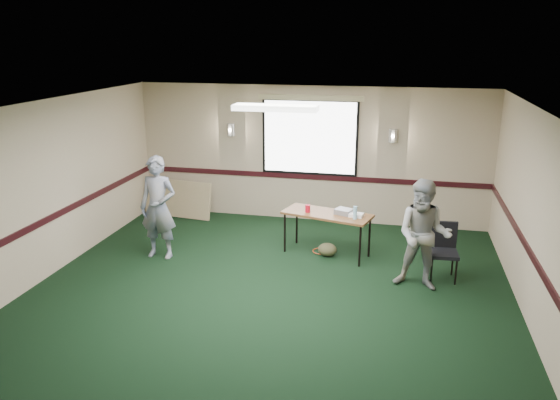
% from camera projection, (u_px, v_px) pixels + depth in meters
% --- Properties ---
extents(ground, '(8.00, 8.00, 0.00)m').
position_uv_depth(ground, '(259.00, 310.00, 7.47)').
color(ground, black).
rests_on(ground, ground).
extents(room_shell, '(8.00, 8.02, 8.00)m').
position_uv_depth(room_shell, '(291.00, 164.00, 9.00)').
color(room_shell, tan).
rests_on(room_shell, ground).
extents(folding_table, '(1.59, 0.96, 0.74)m').
position_uv_depth(folding_table, '(327.00, 216.00, 9.21)').
color(folding_table, '#553418').
rests_on(folding_table, ground).
extents(projector, '(0.33, 0.31, 0.09)m').
position_uv_depth(projector, '(344.00, 211.00, 9.13)').
color(projector, gray).
rests_on(projector, folding_table).
extents(game_console, '(0.26, 0.22, 0.06)m').
position_uv_depth(game_console, '(356.00, 215.00, 9.01)').
color(game_console, white).
rests_on(game_console, folding_table).
extents(red_cup, '(0.09, 0.09, 0.13)m').
position_uv_depth(red_cup, '(308.00, 209.00, 9.22)').
color(red_cup, red).
rests_on(red_cup, folding_table).
extents(water_bottle, '(0.06, 0.06, 0.22)m').
position_uv_depth(water_bottle, '(355.00, 213.00, 8.87)').
color(water_bottle, '#8BC3E3').
rests_on(water_bottle, folding_table).
extents(duffel_bag, '(0.39, 0.34, 0.23)m').
position_uv_depth(duffel_bag, '(327.00, 250.00, 9.29)').
color(duffel_bag, '#4E4C2C').
rests_on(duffel_bag, ground).
extents(cable_coil, '(0.38, 0.38, 0.02)m').
position_uv_depth(cable_coil, '(321.00, 251.00, 9.51)').
color(cable_coil, '#DC461B').
rests_on(cable_coil, ground).
extents(folded_table, '(1.49, 0.41, 0.76)m').
position_uv_depth(folded_table, '(178.00, 199.00, 11.28)').
color(folded_table, '#9C8A60').
rests_on(folded_table, ground).
extents(conference_chair, '(0.45, 0.47, 0.87)m').
position_uv_depth(conference_chair, '(443.00, 246.00, 8.38)').
color(conference_chair, black).
rests_on(conference_chair, ground).
extents(person_left, '(0.65, 0.43, 1.74)m').
position_uv_depth(person_left, '(158.00, 208.00, 9.07)').
color(person_left, '#3B4D83').
rests_on(person_left, ground).
extents(person_right, '(0.89, 0.74, 1.66)m').
position_uv_depth(person_right, '(424.00, 235.00, 7.92)').
color(person_right, '#6E83AB').
rests_on(person_right, ground).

